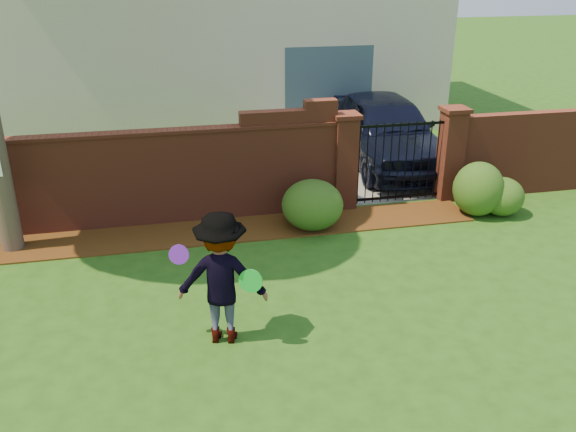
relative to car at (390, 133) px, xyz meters
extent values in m
cube|color=#234D13|center=(-4.14, -6.11, -0.83)|extent=(80.00, 80.00, 0.01)
cube|color=#3D210B|center=(-5.09, -2.77, -0.81)|extent=(11.10, 1.08, 0.03)
cube|color=maroon|center=(-6.29, -2.11, 0.03)|extent=(8.70, 0.25, 1.70)
cube|color=maroon|center=(-2.84, -2.11, 1.03)|extent=(1.80, 0.25, 0.30)
cube|color=maroon|center=(-2.24, -2.11, 1.26)|extent=(0.60, 0.25, 0.16)
cube|color=maroon|center=(-6.29, -2.11, 0.91)|extent=(8.70, 0.31, 0.06)
cube|color=maroon|center=(2.46, -2.11, 0.03)|extent=(4.00, 0.25, 1.70)
cube|color=maroon|center=(-1.74, -2.11, 0.08)|extent=(0.42, 0.42, 1.80)
cube|color=maroon|center=(-1.74, -2.11, 1.02)|extent=(0.50, 0.50, 0.08)
cube|color=maroon|center=(0.46, -2.11, 0.08)|extent=(0.42, 0.42, 1.80)
cube|color=maroon|center=(0.46, -2.11, 1.02)|extent=(0.50, 0.50, 0.08)
cylinder|color=black|center=(-1.45, -2.11, 0.03)|extent=(0.02, 0.02, 1.60)
cylinder|color=black|center=(-1.29, -2.11, 0.03)|extent=(0.02, 0.02, 1.60)
cylinder|color=black|center=(-1.13, -2.11, 0.03)|extent=(0.02, 0.02, 1.60)
cylinder|color=black|center=(-0.96, -2.11, 0.03)|extent=(0.02, 0.02, 1.60)
cylinder|color=black|center=(-0.80, -2.11, 0.03)|extent=(0.02, 0.02, 1.60)
cylinder|color=black|center=(-0.64, -2.11, 0.03)|extent=(0.02, 0.02, 1.60)
cylinder|color=black|center=(-0.48, -2.11, 0.03)|extent=(0.02, 0.02, 1.60)
cylinder|color=black|center=(-0.32, -2.11, 0.03)|extent=(0.02, 0.02, 1.60)
cylinder|color=black|center=(-0.16, -2.11, 0.03)|extent=(0.02, 0.02, 1.60)
cylinder|color=black|center=(0.01, -2.11, 0.03)|extent=(0.02, 0.02, 1.60)
cylinder|color=black|center=(0.17, -2.11, 0.03)|extent=(0.02, 0.02, 1.60)
cube|color=black|center=(-0.64, -2.11, -0.70)|extent=(1.78, 0.03, 0.05)
cube|color=black|center=(-0.64, -2.11, 0.78)|extent=(1.78, 0.03, 0.05)
cube|color=gray|center=(-0.64, 1.89, -0.82)|extent=(3.20, 8.00, 0.01)
cube|color=beige|center=(-3.14, 5.89, 2.18)|extent=(12.00, 6.00, 6.00)
cube|color=#384C5B|center=(-0.64, 2.94, 0.38)|extent=(2.40, 0.12, 2.40)
imported|color=black|center=(0.00, 0.00, 0.00)|extent=(2.09, 4.89, 1.64)
ellipsoid|color=#1F4815|center=(-2.58, -2.95, -0.37)|extent=(1.11, 1.11, 0.91)
ellipsoid|color=#1F4815|center=(0.63, -3.01, -0.30)|extent=(0.95, 0.95, 1.04)
ellipsoid|color=#1F4815|center=(1.09, -3.10, -0.46)|extent=(0.82, 0.82, 0.73)
imported|color=gray|center=(-4.57, -6.10, 0.06)|extent=(1.27, 0.92, 1.76)
cylinder|color=purple|center=(-5.06, -6.17, 0.50)|extent=(0.25, 0.11, 0.24)
cylinder|color=green|center=(-4.24, -6.38, 0.16)|extent=(0.30, 0.18, 0.30)
camera|label=1|loc=(-5.17, -12.74, 3.76)|focal=37.96mm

